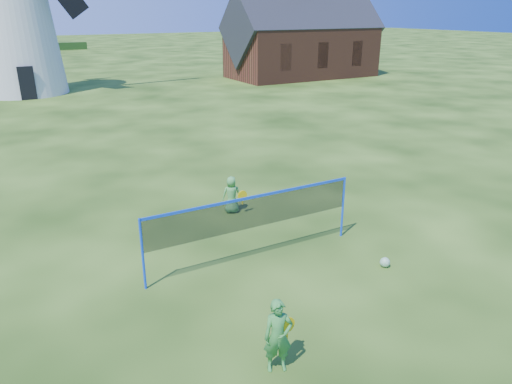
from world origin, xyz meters
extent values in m
plane|color=black|center=(0.00, 0.00, 0.00)|extent=(220.00, 220.00, 0.00)
cube|color=black|center=(-2.35, 25.15, 1.02)|extent=(0.93, 0.11, 2.04)
cube|color=black|center=(-2.35, 25.71, 4.64)|extent=(0.65, 0.11, 0.83)
cube|color=brown|center=(18.82, 26.08, 1.96)|extent=(11.76, 5.88, 3.92)
cube|color=#2D3035|center=(18.82, 26.08, 3.92)|extent=(12.34, 5.99, 5.99)
cube|color=black|center=(15.39, 23.19, 1.96)|extent=(0.98, 0.10, 1.96)
cube|color=black|center=(18.82, 23.19, 1.96)|extent=(0.98, 0.10, 1.96)
cube|color=black|center=(22.25, 23.19, 1.96)|extent=(0.98, 0.10, 1.96)
cylinder|color=blue|center=(-2.52, 0.22, 0.78)|extent=(0.05, 0.05, 1.55)
cylinder|color=blue|center=(2.48, 0.22, 0.78)|extent=(0.05, 0.05, 1.55)
cube|color=black|center=(-0.02, 0.22, 1.15)|extent=(5.00, 0.02, 0.70)
cube|color=blue|center=(-0.02, 0.22, 1.52)|extent=(5.00, 0.02, 0.06)
imported|color=#358638|center=(-1.41, -3.07, 0.62)|extent=(0.52, 0.43, 1.24)
cylinder|color=yellow|center=(-1.13, -2.89, 0.60)|extent=(0.28, 0.02, 0.28)
cube|color=yellow|center=(-1.13, -2.89, 0.43)|extent=(0.03, 0.02, 0.20)
imported|color=#4A9A4A|center=(0.77, 2.90, 0.52)|extent=(0.59, 0.47, 1.04)
cylinder|color=yellow|center=(0.99, 2.68, 0.53)|extent=(0.28, 0.02, 0.28)
cube|color=yellow|center=(0.99, 2.68, 0.36)|extent=(0.03, 0.02, 0.20)
sphere|color=green|center=(2.34, -1.48, 0.11)|extent=(0.22, 0.22, 0.22)
cube|color=#9B8067|center=(0.59, 72.00, 3.67)|extent=(6.21, 8.00, 7.34)
camera|label=1|loc=(-4.67, -8.24, 5.30)|focal=33.77mm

